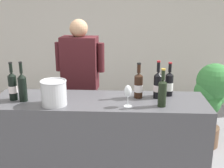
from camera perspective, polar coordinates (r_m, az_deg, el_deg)
name	(u,v)px	position (r m, az deg, el deg)	size (l,w,h in m)	color
wall_back	(113,26)	(5.02, 0.19, 11.44)	(8.00, 0.10, 2.80)	beige
counter	(100,149)	(2.77, -2.44, -12.89)	(1.92, 0.56, 0.99)	#4C4C51
wine_bottle_0	(138,85)	(2.59, 5.32, -0.21)	(0.08, 0.08, 0.32)	black
wine_bottle_1	(169,84)	(2.69, 11.35, 0.05)	(0.07, 0.07, 0.32)	black
wine_bottle_2	(22,86)	(2.60, -17.47, -0.45)	(0.07, 0.07, 0.36)	black
wine_bottle_3	(158,85)	(2.60, 9.11, -0.14)	(0.07, 0.07, 0.35)	black
wine_bottle_4	(13,86)	(2.67, -19.26, -0.38)	(0.08, 0.08, 0.34)	black
wine_bottle_5	(162,92)	(2.40, 10.03, -1.54)	(0.07, 0.07, 0.33)	black
wine_glass	(128,92)	(2.37, 3.19, -1.64)	(0.07, 0.07, 0.19)	silver
ice_bucket	(54,93)	(2.45, -11.57, -1.71)	(0.22, 0.22, 0.22)	silver
person_server	(81,94)	(3.28, -6.24, -2.09)	(0.55, 0.27, 1.66)	black
potted_shrub	(210,97)	(3.84, 18.97, -2.51)	(0.50, 0.46, 1.10)	brown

